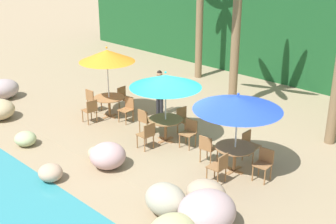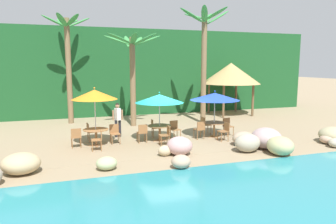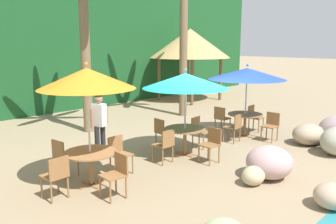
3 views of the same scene
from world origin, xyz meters
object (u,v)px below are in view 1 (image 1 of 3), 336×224
(dining_table_teal, at_px, (166,123))
(dining_table_blue, at_px, (235,151))
(chair_teal_seaward, at_px, (189,131))
(palm_tree_second, at_px, (238,8))
(chair_teal_left, at_px, (145,119))
(chair_orange_inland, at_px, (124,97))
(umbrella_teal, at_px, (166,81))
(chair_orange_left, at_px, (92,99))
(chair_blue_inland, at_px, (249,144))
(chair_orange_seaward, at_px, (128,108))
(chair_orange_right, at_px, (91,109))
(chair_teal_inland, at_px, (184,118))
(waiter_in_white, at_px, (160,89))
(chair_blue_seaward, at_px, (264,162))
(chair_teal_right, at_px, (147,134))
(umbrella_blue, at_px, (238,103))
(chair_blue_right, at_px, (219,166))
(umbrella_orange, at_px, (107,56))
(chair_blue_left, at_px, (207,147))
(dining_table_orange, at_px, (109,101))

(dining_table_teal, xyz_separation_m, dining_table_blue, (2.78, -0.09, 0.00))
(chair_teal_seaward, relative_size, palm_tree_second, 0.16)
(chair_teal_left, bearing_deg, chair_orange_inland, 156.21)
(umbrella_teal, bearing_deg, chair_orange_left, -178.75)
(dining_table_blue, relative_size, chair_blue_inland, 1.26)
(chair_orange_seaward, height_order, chair_orange_right, same)
(chair_teal_inland, distance_m, chair_blue_inland, 2.68)
(chair_orange_left, relative_size, waiter_in_white, 0.51)
(chair_orange_left, distance_m, chair_blue_seaward, 7.37)
(chair_teal_right, height_order, dining_table_blue, chair_teal_right)
(dining_table_blue, bearing_deg, umbrella_blue, -90.00)
(chair_orange_right, bearing_deg, chair_orange_seaward, 50.76)
(umbrella_teal, distance_m, umbrella_blue, 2.78)
(chair_teal_seaward, xyz_separation_m, chair_blue_right, (2.08, -1.15, 0.00))
(chair_blue_right, bearing_deg, chair_orange_seaward, 167.25)
(chair_teal_right, bearing_deg, umbrella_teal, 93.25)
(chair_teal_right, height_order, waiter_in_white, waiter_in_white)
(chair_orange_seaward, bearing_deg, dining_table_teal, -5.19)
(dining_table_teal, distance_m, umbrella_blue, 3.12)
(chair_teal_seaward, bearing_deg, umbrella_orange, -177.54)
(chair_orange_seaward, height_order, waiter_in_white, waiter_in_white)
(chair_teal_seaward, xyz_separation_m, chair_blue_inland, (1.84, 0.55, 0.00))
(chair_orange_seaward, xyz_separation_m, chair_orange_left, (-1.69, -0.27, 0.00))
(chair_orange_right, distance_m, umbrella_teal, 3.34)
(dining_table_teal, height_order, chair_teal_right, chair_teal_right)
(chair_teal_left, height_order, chair_blue_inland, same)
(chair_orange_right, bearing_deg, chair_blue_inland, 15.71)
(umbrella_orange, bearing_deg, chair_orange_inland, 102.01)
(umbrella_orange, xyz_separation_m, chair_teal_inland, (2.90, 0.81, -1.76))
(chair_orange_right, relative_size, chair_blue_right, 1.00)
(umbrella_orange, xyz_separation_m, chair_blue_seaward, (6.53, 0.04, -1.76))
(chair_blue_left, bearing_deg, dining_table_orange, 176.31)
(dining_table_blue, bearing_deg, chair_teal_right, -164.45)
(umbrella_teal, xyz_separation_m, chair_blue_inland, (2.67, 0.75, -1.49))
(chair_orange_seaward, height_order, chair_teal_right, same)
(palm_tree_second, xyz_separation_m, waiter_in_white, (-1.35, -2.62, -2.76))
(umbrella_orange, distance_m, chair_blue_inland, 5.89)
(chair_orange_right, bearing_deg, dining_table_teal, 15.64)
(chair_orange_inland, relative_size, chair_blue_seaward, 1.00)
(chair_orange_inland, distance_m, chair_orange_left, 1.17)
(umbrella_teal, xyz_separation_m, dining_table_teal, (0.00, 0.00, -1.39))
(chair_orange_inland, relative_size, chair_blue_left, 1.00)
(chair_teal_seaward, relative_size, chair_blue_right, 1.00)
(dining_table_blue, bearing_deg, chair_blue_seaward, 12.02)
(chair_orange_seaward, distance_m, chair_blue_inland, 4.77)
(chair_orange_inland, relative_size, waiter_in_white, 0.51)
(umbrella_blue, bearing_deg, chair_teal_right, -164.45)
(umbrella_orange, distance_m, chair_teal_inland, 3.49)
(chair_orange_inland, relative_size, chair_teal_right, 1.00)
(chair_blue_left, bearing_deg, chair_orange_seaward, 173.56)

